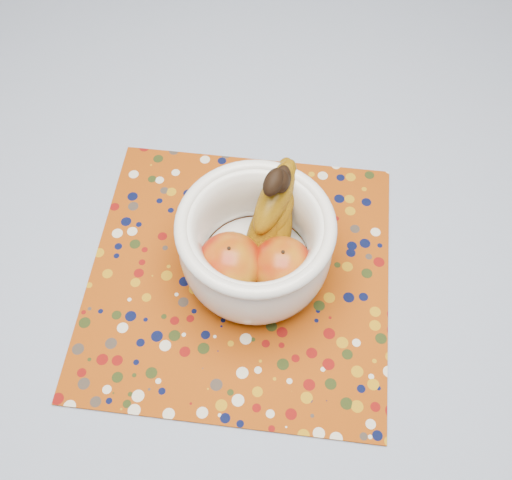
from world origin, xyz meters
TOP-DOWN VIEW (x-y plane):
  - table at (0.00, 0.00)m, footprint 1.20×1.20m
  - tablecloth at (0.00, 0.00)m, footprint 1.32×1.32m
  - placemat at (-0.02, -0.08)m, footprint 0.44×0.44m
  - fruit_bowl at (0.01, -0.06)m, footprint 0.21×0.23m

SIDE VIEW (x-z plane):
  - table at x=0.00m, z-range 0.30..1.05m
  - tablecloth at x=0.00m, z-range 0.75..0.76m
  - placemat at x=-0.02m, z-range 0.76..0.76m
  - fruit_bowl at x=0.01m, z-range 0.75..0.93m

